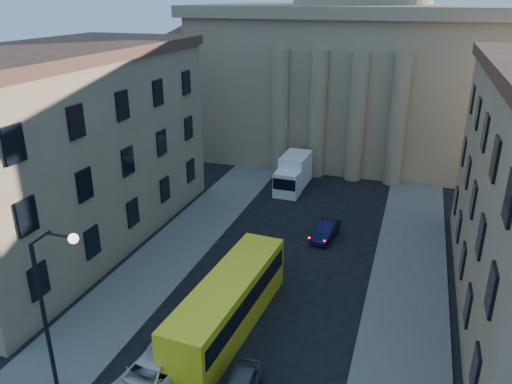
# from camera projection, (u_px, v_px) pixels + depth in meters

# --- Properties ---
(sidewalk_left) EXTENTS (5.00, 60.00, 0.15)m
(sidewalk_left) POSITION_uv_depth(u_px,v_px,m) (144.00, 281.00, 33.62)
(sidewalk_left) COLOR #5B5954
(sidewalk_left) RESTS_ON ground
(sidewalk_right) EXTENTS (5.00, 60.00, 0.15)m
(sidewalk_right) POSITION_uv_depth(u_px,v_px,m) (404.00, 330.00, 28.68)
(sidewalk_right) COLOR #5B5954
(sidewalk_right) RESTS_ON ground
(church) EXTENTS (68.02, 28.76, 36.60)m
(church) POSITION_uv_depth(u_px,v_px,m) (357.00, 50.00, 59.89)
(church) COLOR #93765A
(church) RESTS_ON ground
(building_left) EXTENTS (11.60, 26.60, 14.70)m
(building_left) POSITION_uv_depth(u_px,v_px,m) (62.00, 148.00, 36.92)
(building_left) COLOR tan
(building_left) RESTS_ON ground
(street_lamp) EXTENTS (2.62, 0.44, 8.83)m
(street_lamp) POSITION_uv_depth(u_px,v_px,m) (50.00, 299.00, 22.43)
(street_lamp) COLOR black
(street_lamp) RESTS_ON ground
(car_left_mid) EXTENTS (3.16, 5.80, 1.54)m
(car_left_mid) POSITION_uv_depth(u_px,v_px,m) (150.00, 376.00, 24.23)
(car_left_mid) COLOR silver
(car_left_mid) RESTS_ON ground
(car_right_distant) EXTENTS (1.82, 4.10, 1.31)m
(car_right_distant) POSITION_uv_depth(u_px,v_px,m) (326.00, 230.00, 39.46)
(car_right_distant) COLOR black
(car_right_distant) RESTS_ON ground
(city_bus) EXTENTS (3.35, 11.65, 3.24)m
(city_bus) POSITION_uv_depth(u_px,v_px,m) (229.00, 302.00, 28.39)
(city_bus) COLOR yellow
(city_bus) RESTS_ON ground
(box_truck) EXTENTS (2.52, 6.07, 3.30)m
(box_truck) POSITION_uv_depth(u_px,v_px,m) (293.00, 174.00, 49.22)
(box_truck) COLOR white
(box_truck) RESTS_ON ground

